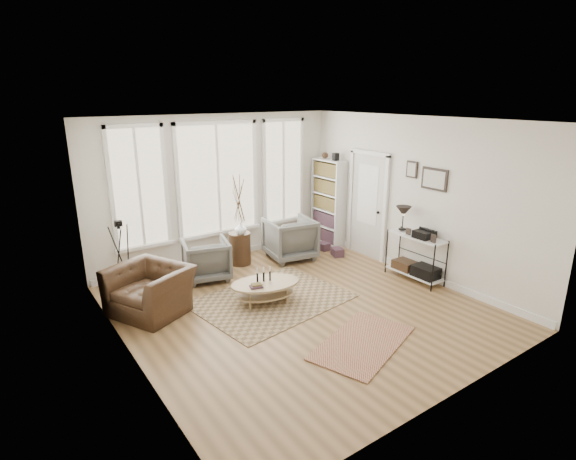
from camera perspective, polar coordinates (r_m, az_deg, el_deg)
room at (r=6.78m, az=1.53°, el=1.22°), size 5.50×5.54×2.90m
bay_window at (r=8.98m, az=-8.87°, el=6.13°), size 4.14×0.12×2.24m
door at (r=9.30m, az=10.09°, el=3.39°), size 0.09×1.06×2.22m
bookcase at (r=10.02m, az=5.17°, el=3.57°), size 0.31×0.85×2.06m
low_shelf at (r=8.41m, az=15.88°, el=-2.81°), size 0.38×1.08×1.30m
wall_art at (r=8.24m, az=17.38°, el=6.50°), size 0.04×0.88×0.44m
rug_main at (r=7.50m, az=-2.10°, el=-8.82°), size 2.61×2.10×0.01m
rug_runner at (r=6.38m, az=9.47°, el=-13.92°), size 1.80×1.38×0.01m
coffee_table at (r=7.30m, az=-2.93°, el=-7.23°), size 1.25×0.96×0.51m
armchair_left at (r=8.31m, az=-10.34°, el=-3.71°), size 0.98×0.99×0.74m
armchair_right at (r=9.17m, az=0.24°, el=-1.08°), size 1.05×1.07×0.85m
side_table at (r=8.79m, az=-6.24°, el=1.02°), size 0.43×0.43×1.80m
vase at (r=8.74m, az=-6.04°, el=0.21°), size 0.29×0.29×0.23m
accent_chair at (r=7.28m, az=-17.14°, el=-7.30°), size 1.44×1.38×0.73m
tripod_camera at (r=8.05m, az=-20.29°, el=-3.60°), size 0.45×0.45×1.27m
book_stack_near at (r=9.79m, az=4.52°, el=-2.07°), size 0.21×0.26×0.16m
book_stack_far at (r=9.45m, az=6.29°, el=-2.79°), size 0.29×0.32×0.17m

